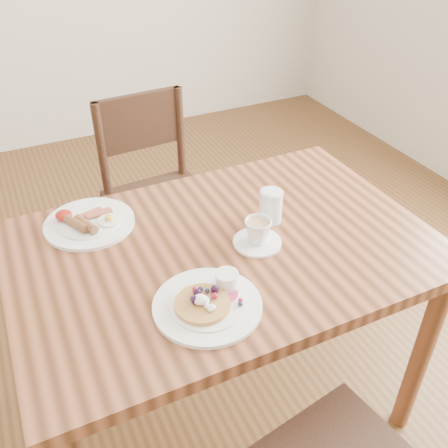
# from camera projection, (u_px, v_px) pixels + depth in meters

# --- Properties ---
(ground) EXTENTS (5.00, 5.00, 0.00)m
(ground) POSITION_uv_depth(u_px,v_px,m) (224.00, 402.00, 1.87)
(ground) COLOR #513117
(ground) RESTS_ON ground
(dining_table) EXTENTS (1.20, 0.80, 0.75)m
(dining_table) POSITION_uv_depth(u_px,v_px,m) (224.00, 270.00, 1.49)
(dining_table) COLOR brown
(dining_table) RESTS_ON ground
(chair_far) EXTENTS (0.45, 0.45, 0.88)m
(chair_far) POSITION_uv_depth(u_px,v_px,m) (157.00, 190.00, 2.16)
(chair_far) COLOR #352113
(chair_far) RESTS_ON ground
(pancake_plate) EXTENTS (0.27, 0.27, 0.06)m
(pancake_plate) POSITION_uv_depth(u_px,v_px,m) (209.00, 302.00, 1.22)
(pancake_plate) COLOR white
(pancake_plate) RESTS_ON dining_table
(breakfast_plate) EXTENTS (0.27, 0.27, 0.04)m
(breakfast_plate) POSITION_uv_depth(u_px,v_px,m) (88.00, 222.00, 1.50)
(breakfast_plate) COLOR white
(breakfast_plate) RESTS_ON dining_table
(teacup_saucer) EXTENTS (0.14, 0.14, 0.08)m
(teacup_saucer) POSITION_uv_depth(u_px,v_px,m) (258.00, 234.00, 1.41)
(teacup_saucer) COLOR white
(teacup_saucer) RESTS_ON dining_table
(water_glass) EXTENTS (0.07, 0.07, 0.10)m
(water_glass) POSITION_uv_depth(u_px,v_px,m) (271.00, 206.00, 1.50)
(water_glass) COLOR silver
(water_glass) RESTS_ON dining_table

